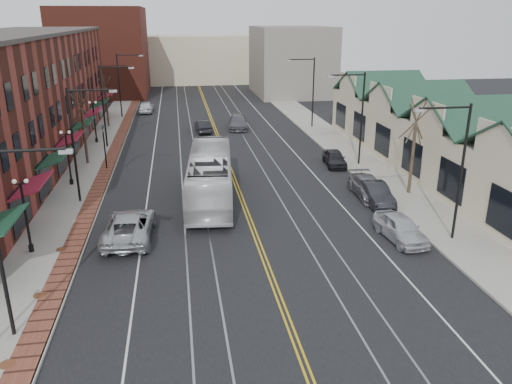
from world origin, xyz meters
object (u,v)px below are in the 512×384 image
object	(u,v)px
parked_car_a	(401,228)
parked_car_c	(368,187)
transit_bus	(210,176)
parked_car_b	(376,194)
parked_suv	(129,226)
parked_car_d	(335,158)

from	to	relation	value
parked_car_a	parked_car_c	world-z (taller)	parked_car_a
transit_bus	parked_car_c	distance (m)	11.64
parked_car_b	parked_car_c	size ratio (longest dim) A/B	0.90
parked_suv	parked_car_b	xyz separation A→B (m)	(16.80, 3.40, -0.09)
transit_bus	parked_car_b	world-z (taller)	transit_bus
parked_suv	parked_car_a	world-z (taller)	parked_suv
parked_car_a	parked_car_b	world-z (taller)	parked_car_a
transit_bus	parked_car_d	xyz separation A→B (m)	(11.52, 6.89, -1.07)
transit_bus	parked_car_a	xyz separation A→B (m)	(10.65, -8.77, -1.01)
transit_bus	parked_car_a	bearing A→B (deg)	145.70
transit_bus	parked_car_b	xyz separation A→B (m)	(11.52, -2.69, -1.04)
parked_car_a	parked_car_c	distance (m)	7.57
parked_car_b	parked_car_c	distance (m)	1.45
transit_bus	parked_car_c	world-z (taller)	transit_bus
parked_suv	parked_car_a	bearing A→B (deg)	173.27
transit_bus	parked_car_c	size ratio (longest dim) A/B	2.56
parked_car_b	parked_car_d	xyz separation A→B (m)	(0.00, 9.59, -0.03)
parked_suv	parked_car_d	world-z (taller)	parked_suv
parked_car_d	parked_car_b	bearing A→B (deg)	-84.31
parked_car_a	parked_car_d	bearing A→B (deg)	81.62
parked_suv	parked_car_a	size ratio (longest dim) A/B	1.34
transit_bus	parked_suv	distance (m)	8.12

